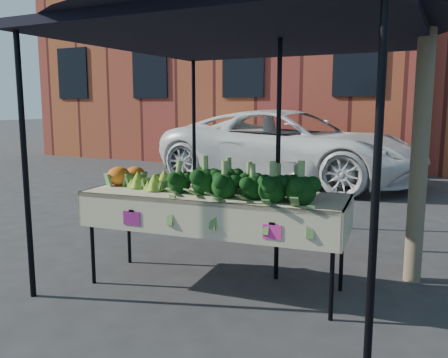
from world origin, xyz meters
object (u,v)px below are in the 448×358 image
Objects in this scene: canopy at (248,138)px; street_tree at (428,32)px; vehicle at (292,49)px; table at (214,241)px.

canopy is 0.67× the size of street_tree.
vehicle is 5.97m from street_tree.
table is 0.78× the size of canopy.
street_tree is at bearing 31.34° from table.
table is 6.74m from vehicle.
vehicle is at bearing 120.15° from street_tree.
street_tree is (1.55, 0.47, 0.98)m from canopy.
table is at bearing -100.00° from canopy.
vehicle is at bearing 104.33° from canopy.
street_tree reaches higher than table.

